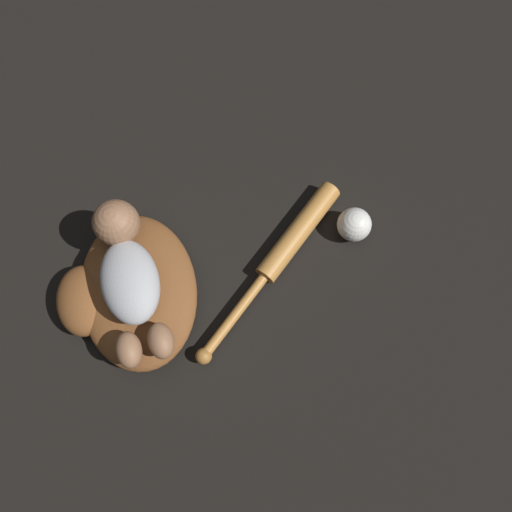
{
  "coord_description": "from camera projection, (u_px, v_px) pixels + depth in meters",
  "views": [
    {
      "loc": [
        -0.28,
        -0.11,
        1.04
      ],
      "look_at": [
        -0.0,
        -0.24,
        0.07
      ],
      "focal_mm": 35.0,
      "sensor_mm": 36.0,
      "label": 1
    }
  ],
  "objects": [
    {
      "name": "ground_plane",
      "position": [
        151.0,
        309.0,
        1.06
      ],
      "size": [
        6.0,
        6.0,
        0.0
      ],
      "primitive_type": "plane",
      "color": "black"
    },
    {
      "name": "baseball_glove",
      "position": [
        129.0,
        292.0,
        1.03
      ],
      "size": [
        0.38,
        0.34,
        0.07
      ],
      "color": "brown",
      "rests_on": "ground"
    },
    {
      "name": "baby_figure",
      "position": [
        127.0,
        271.0,
        0.96
      ],
      "size": [
        0.33,
        0.15,
        0.09
      ],
      "color": "#B2B2B7",
      "rests_on": "baseball_glove"
    },
    {
      "name": "baseball_bat",
      "position": [
        285.0,
        249.0,
        1.07
      ],
      "size": [
        0.26,
        0.43,
        0.05
      ],
      "color": "#C6843D",
      "rests_on": "ground"
    },
    {
      "name": "baseball",
      "position": [
        354.0,
        225.0,
        1.07
      ],
      "size": [
        0.07,
        0.07,
        0.07
      ],
      "color": "white",
      "rests_on": "ground"
    }
  ]
}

